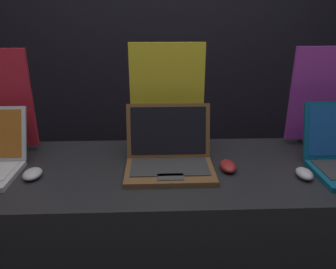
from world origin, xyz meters
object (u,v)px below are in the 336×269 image
object	(u,v)px
mouse_middle	(228,166)
mouse_back	(304,174)
laptop_middle	(168,155)
promo_stand_back	(327,99)
mouse_front	(32,174)
promo_stand_middle	(166,99)

from	to	relation	value
mouse_middle	mouse_back	xyz separation A→B (m)	(0.29, -0.08, -0.00)
laptop_middle	promo_stand_back	size ratio (longest dim) A/B	0.76
promo_stand_back	mouse_middle	bearing A→B (deg)	-151.82
mouse_front	laptop_middle	bearing A→B (deg)	7.34
mouse_front	mouse_back	world-z (taller)	mouse_back
mouse_middle	promo_stand_back	world-z (taller)	promo_stand_back
mouse_middle	promo_stand_back	xyz separation A→B (m)	(0.52, 0.28, 0.21)
promo_stand_middle	mouse_front	bearing A→B (deg)	-151.02
laptop_middle	mouse_back	size ratio (longest dim) A/B	3.81
laptop_middle	promo_stand_middle	xyz separation A→B (m)	(0.00, 0.23, 0.18)
laptop_middle	mouse_middle	bearing A→B (deg)	-8.03
laptop_middle	mouse_middle	distance (m)	0.25
promo_stand_middle	mouse_middle	bearing A→B (deg)	-47.02
mouse_front	laptop_middle	size ratio (longest dim) A/B	0.27
mouse_front	promo_stand_middle	size ratio (longest dim) A/B	0.20
mouse_middle	promo_stand_middle	world-z (taller)	promo_stand_middle
laptop_middle	mouse_back	world-z (taller)	laptop_middle
promo_stand_back	mouse_back	bearing A→B (deg)	-123.41
mouse_back	promo_stand_back	size ratio (longest dim) A/B	0.20
promo_stand_back	mouse_front	bearing A→B (deg)	-166.46
mouse_front	promo_stand_back	size ratio (longest dim) A/B	0.21
laptop_middle	mouse_back	xyz separation A→B (m)	(0.53, -0.11, -0.04)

